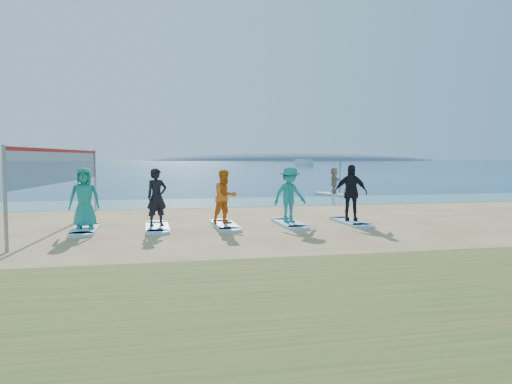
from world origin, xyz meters
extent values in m
plane|color=tan|center=(0.00, 0.00, 0.00)|extent=(600.00, 600.00, 0.00)
plane|color=teal|center=(0.00, 10.50, 0.01)|extent=(600.00, 600.00, 0.00)
plane|color=navy|center=(0.00, 160.00, 0.01)|extent=(600.00, 600.00, 0.00)
ellipsoid|color=slate|center=(95.00, 300.00, 0.00)|extent=(220.00, 56.00, 18.00)
cylinder|color=gray|center=(-6.18, -1.07, 1.25)|extent=(0.09, 0.09, 2.50)
cylinder|color=gray|center=(-5.06, 7.86, 1.25)|extent=(0.09, 0.09, 2.50)
cube|color=black|center=(-5.62, 3.40, 1.90)|extent=(1.15, 8.93, 1.00)
cube|color=#B41B13|center=(-5.62, 3.40, 2.42)|extent=(1.18, 8.94, 0.10)
cube|color=silver|center=(7.60, 13.60, 0.06)|extent=(1.54, 3.07, 0.12)
imported|color=tan|center=(7.60, 13.60, 0.87)|extent=(0.74, 1.46, 1.50)
cube|color=silver|center=(37.94, 114.11, 0.00)|extent=(3.43, 6.63, 1.59)
cube|color=#94C3E6|center=(-4.80, 2.05, 0.04)|extent=(0.70, 2.20, 0.09)
imported|color=teal|center=(-4.80, 2.05, 1.00)|extent=(0.89, 0.59, 1.81)
cube|color=#94C3E6|center=(-2.67, 2.05, 0.04)|extent=(0.70, 2.20, 0.09)
imported|color=black|center=(-2.67, 2.05, 0.98)|extent=(0.77, 0.65, 1.79)
cube|color=#94C3E6|center=(-0.55, 2.05, 0.04)|extent=(0.70, 2.20, 0.09)
imported|color=orange|center=(-0.55, 2.05, 0.96)|extent=(1.03, 0.93, 1.73)
cube|color=#94C3E6|center=(1.58, 2.05, 0.04)|extent=(0.70, 2.20, 0.09)
imported|color=teal|center=(1.58, 2.05, 1.00)|extent=(1.31, 0.96, 1.81)
cube|color=#94C3E6|center=(3.71, 2.05, 0.04)|extent=(0.70, 2.20, 0.09)
imported|color=black|center=(3.71, 2.05, 1.03)|extent=(1.19, 0.76, 1.88)
camera|label=1|loc=(-2.93, -13.55, 2.21)|focal=35.00mm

